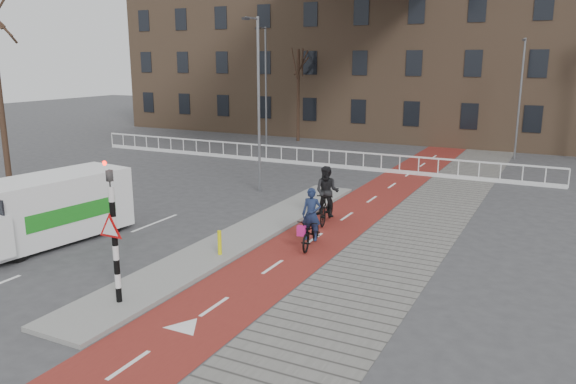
% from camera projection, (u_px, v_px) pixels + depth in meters
% --- Properties ---
extents(ground, '(120.00, 120.00, 0.00)m').
position_uv_depth(ground, '(189.00, 282.00, 15.21)').
color(ground, '#38383A').
rests_on(ground, ground).
extents(bike_lane, '(2.50, 60.00, 0.01)m').
position_uv_depth(bike_lane, '(364.00, 205.00, 23.23)').
color(bike_lane, maroon).
rests_on(bike_lane, ground).
extents(sidewalk, '(3.00, 60.00, 0.01)m').
position_uv_depth(sidewalk, '(432.00, 213.00, 22.01)').
color(sidewalk, slate).
rests_on(sidewalk, ground).
extents(curb_island, '(1.80, 16.00, 0.12)m').
position_uv_depth(curb_island, '(243.00, 236.00, 18.97)').
color(curb_island, gray).
rests_on(curb_island, ground).
extents(traffic_signal, '(0.80, 0.80, 3.68)m').
position_uv_depth(traffic_signal, '(113.00, 228.00, 13.25)').
color(traffic_signal, black).
rests_on(traffic_signal, curb_island).
extents(bollard, '(0.12, 0.12, 0.75)m').
position_uv_depth(bollard, '(220.00, 243.00, 16.91)').
color(bollard, yellow).
rests_on(bollard, curb_island).
extents(cyclist_near, '(0.95, 1.93, 1.93)m').
position_uv_depth(cyclist_near, '(311.00, 228.00, 17.86)').
color(cyclist_near, black).
rests_on(cyclist_near, bike_lane).
extents(cyclist_far, '(1.02, 2.05, 2.11)m').
position_uv_depth(cyclist_far, '(327.00, 200.00, 20.47)').
color(cyclist_far, black).
rests_on(cyclist_far, bike_lane).
extents(van, '(2.72, 5.34, 2.20)m').
position_uv_depth(van, '(50.00, 208.00, 18.33)').
color(van, white).
rests_on(van, ground).
extents(railing, '(28.00, 0.10, 0.99)m').
position_uv_depth(railing, '(297.00, 159.00, 32.09)').
color(railing, silver).
rests_on(railing, ground).
extents(townhouse_row, '(46.00, 10.00, 15.90)m').
position_uv_depth(townhouse_row, '(407.00, 33.00, 42.50)').
color(townhouse_row, '#7F6047').
rests_on(townhouse_row, ground).
extents(tree_left, '(0.25, 0.25, 8.74)m').
position_uv_depth(tree_left, '(0.00, 96.00, 23.50)').
color(tree_left, black).
rests_on(tree_left, ground).
extents(tree_mid, '(0.23, 0.23, 6.55)m').
position_uv_depth(tree_mid, '(298.00, 96.00, 40.54)').
color(tree_mid, black).
rests_on(tree_mid, ground).
extents(streetlight_near, '(0.12, 0.12, 7.64)m').
position_uv_depth(streetlight_near, '(259.00, 107.00, 24.68)').
color(streetlight_near, slate).
rests_on(streetlight_near, ground).
extents(streetlight_left, '(0.12, 0.12, 7.87)m').
position_uv_depth(streetlight_left, '(266.00, 89.00, 36.59)').
color(streetlight_left, slate).
rests_on(streetlight_left, ground).
extents(streetlight_right, '(0.12, 0.12, 7.07)m').
position_uv_depth(streetlight_right, '(520.00, 100.00, 33.07)').
color(streetlight_right, slate).
rests_on(streetlight_right, ground).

